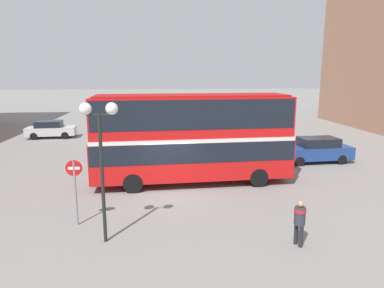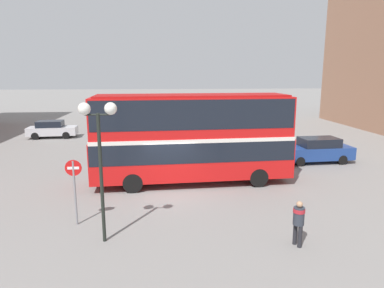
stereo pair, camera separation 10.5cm
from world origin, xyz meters
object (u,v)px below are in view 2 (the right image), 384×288
parked_car_kerb_near (52,129)px  no_entry_sign (74,182)px  parked_car_kerb_far (316,150)px  double_decker_bus (192,133)px  street_lamp_twin_globe (99,132)px  pedestrian_foreground (299,219)px

parked_car_kerb_near → no_entry_sign: (6.65, -19.24, 0.94)m
parked_car_kerb_near → parked_car_kerb_far: 22.92m
double_decker_bus → parked_car_kerb_near: double_decker_bus is taller
double_decker_bus → street_lamp_twin_globe: (-3.66, -6.31, 1.21)m
parked_car_kerb_far → no_entry_sign: size_ratio=1.85×
parked_car_kerb_far → pedestrian_foreground: bearing=59.0°
street_lamp_twin_globe → double_decker_bus: bearing=59.9°
parked_car_kerb_far → no_entry_sign: (-13.53, -8.38, 0.91)m
parked_car_kerb_near → no_entry_sign: bearing=-74.5°
pedestrian_foreground → street_lamp_twin_globe: size_ratio=0.33×
double_decker_bus → street_lamp_twin_globe: bearing=-122.9°
double_decker_bus → pedestrian_foreground: bearing=-70.7°
double_decker_bus → parked_car_kerb_near: (-11.59, 14.42, -1.90)m
parked_car_kerb_far → street_lamp_twin_globe: size_ratio=0.99×
double_decker_bus → street_lamp_twin_globe: 7.39m
double_decker_bus → parked_car_kerb_near: size_ratio=2.40×
no_entry_sign → parked_car_kerb_near: bearing=109.1°
pedestrian_foreground → street_lamp_twin_globe: street_lamp_twin_globe is taller
parked_car_kerb_near → pedestrian_foreground: bearing=-59.7°
double_decker_bus → pedestrian_foreground: 8.00m
double_decker_bus → parked_car_kerb_far: double_decker_bus is taller
double_decker_bus → pedestrian_foreground: size_ratio=6.56×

